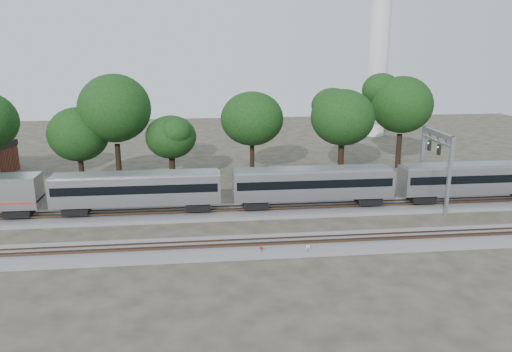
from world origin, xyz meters
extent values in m
plane|color=#383328|center=(0.00, 0.00, 0.00)|extent=(160.00, 160.00, 0.00)
cube|color=slate|center=(0.00, 6.00, 0.20)|extent=(160.00, 5.00, 0.40)
cube|color=brown|center=(0.00, 5.28, 0.66)|extent=(160.00, 0.08, 0.15)
cube|color=brown|center=(0.00, 6.72, 0.66)|extent=(160.00, 0.08, 0.15)
cube|color=slate|center=(0.00, -4.00, 0.20)|extent=(160.00, 5.00, 0.40)
cube|color=brown|center=(0.00, -4.72, 0.66)|extent=(160.00, 0.08, 0.15)
cube|color=brown|center=(0.00, -3.28, 0.66)|extent=(160.00, 0.08, 0.15)
cube|color=black|center=(-19.90, 6.00, 1.19)|extent=(2.66, 2.25, 0.92)
cube|color=#AEB0B5|center=(-7.59, 6.00, 3.19)|extent=(17.81, 3.07, 3.07)
cube|color=black|center=(-7.59, 6.00, 3.49)|extent=(17.20, 3.12, 0.92)
cube|color=gray|center=(-7.59, 6.00, 4.77)|extent=(17.40, 2.46, 0.36)
cube|color=black|center=(-14.04, 6.00, 1.19)|extent=(2.66, 2.25, 0.92)
cube|color=black|center=(-1.14, 6.00, 1.19)|extent=(2.66, 2.25, 0.92)
cube|color=#AEB0B5|center=(11.64, 6.00, 3.19)|extent=(17.81, 3.07, 3.07)
cube|color=black|center=(11.64, 6.00, 3.49)|extent=(17.20, 3.12, 0.92)
cube|color=gray|center=(11.64, 6.00, 4.77)|extent=(17.40, 2.46, 0.36)
cube|color=black|center=(5.19, 6.00, 1.19)|extent=(2.66, 2.25, 0.92)
cube|color=black|center=(18.09, 6.00, 1.19)|extent=(2.66, 2.25, 0.92)
cube|color=#AEB0B5|center=(30.86, 6.00, 3.19)|extent=(17.81, 3.07, 3.07)
cube|color=black|center=(30.86, 6.00, 3.49)|extent=(17.20, 3.12, 0.92)
cube|color=gray|center=(30.86, 6.00, 4.77)|extent=(17.40, 2.46, 0.36)
cube|color=black|center=(24.41, 6.00, 1.19)|extent=(2.66, 2.25, 0.92)
cylinder|color=#512D19|center=(4.41, -5.86, 0.43)|extent=(0.06, 0.06, 0.86)
cylinder|color=#B1160C|center=(4.41, -5.86, 0.81)|extent=(0.31, 0.04, 0.30)
cylinder|color=#512D19|center=(8.52, -6.28, 0.49)|extent=(0.07, 0.07, 0.99)
cylinder|color=silver|center=(8.52, -6.28, 0.93)|extent=(0.35, 0.10, 0.35)
cube|color=#512D19|center=(6.02, -6.07, 0.15)|extent=(0.54, 0.37, 0.30)
cylinder|color=silver|center=(34.78, 51.86, 14.00)|extent=(4.00, 4.00, 28.00)
cone|color=silver|center=(34.78, 51.86, 2.00)|extent=(6.40, 6.40, 4.00)
cube|color=gray|center=(25.71, 2.57, 4.41)|extent=(0.34, 0.34, 8.81)
cube|color=gray|center=(25.71, 9.43, 4.41)|extent=(0.34, 0.34, 8.81)
cube|color=gray|center=(25.71, 6.00, 8.52)|extent=(0.39, 7.25, 0.59)
cube|color=gray|center=(25.71, 6.00, 7.64)|extent=(0.24, 7.25, 0.24)
cube|color=black|center=(25.41, 4.83, 6.95)|extent=(0.24, 0.49, 1.17)
cube|color=black|center=(25.41, 7.17, 6.95)|extent=(0.24, 0.49, 1.17)
cylinder|color=black|center=(-16.28, 18.99, 1.88)|extent=(0.70, 0.70, 3.76)
ellipsoid|color=black|center=(-16.28, 18.99, 6.98)|extent=(7.09, 7.09, 6.03)
cylinder|color=black|center=(-11.57, 19.55, 2.74)|extent=(0.70, 0.70, 5.49)
ellipsoid|color=black|center=(-11.57, 19.55, 10.19)|extent=(10.35, 10.35, 8.80)
cylinder|color=black|center=(-4.54, 19.22, 1.71)|extent=(0.70, 0.70, 3.42)
ellipsoid|color=black|center=(-4.54, 19.22, 6.36)|extent=(6.46, 6.46, 5.49)
cylinder|color=black|center=(6.46, 21.71, 2.22)|extent=(0.70, 0.70, 4.44)
ellipsoid|color=black|center=(6.46, 21.71, 8.25)|extent=(8.37, 8.37, 7.12)
cylinder|color=black|center=(18.93, 20.47, 2.26)|extent=(0.70, 0.70, 4.52)
ellipsoid|color=black|center=(18.93, 20.47, 8.40)|extent=(8.53, 8.53, 7.25)
cylinder|color=black|center=(29.01, 24.53, 2.57)|extent=(0.70, 0.70, 5.14)
ellipsoid|color=black|center=(29.01, 24.53, 9.54)|extent=(9.69, 9.69, 8.24)
camera|label=1|loc=(-0.56, -46.36, 18.24)|focal=35.00mm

